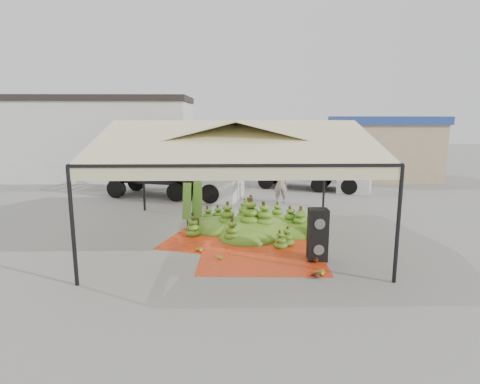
{
  "coord_description": "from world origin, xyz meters",
  "views": [
    {
      "loc": [
        -0.13,
        -13.49,
        4.18
      ],
      "look_at": [
        0.2,
        1.5,
        1.3
      ],
      "focal_mm": 30.0,
      "sensor_mm": 36.0,
      "label": 1
    }
  ],
  "objects_px": {
    "truck_left": "(179,169)",
    "truck_right": "(318,166)",
    "banana_heap": "(258,216)",
    "vendor": "(281,184)",
    "speaker_stack": "(318,235)"
  },
  "relations": [
    {
      "from": "truck_left",
      "to": "truck_right",
      "type": "xyz_separation_m",
      "value": [
        7.63,
        2.03,
        -0.12
      ]
    },
    {
      "from": "vendor",
      "to": "truck_right",
      "type": "height_order",
      "value": "truck_right"
    },
    {
      "from": "speaker_stack",
      "to": "banana_heap",
      "type": "bearing_deg",
      "value": 118.38
    },
    {
      "from": "vendor",
      "to": "truck_left",
      "type": "relative_size",
      "value": 0.25
    },
    {
      "from": "truck_right",
      "to": "truck_left",
      "type": "bearing_deg",
      "value": -143.47
    },
    {
      "from": "banana_heap",
      "to": "truck_right",
      "type": "bearing_deg",
      "value": 64.71
    },
    {
      "from": "truck_left",
      "to": "banana_heap",
      "type": "bearing_deg",
      "value": -44.28
    },
    {
      "from": "truck_left",
      "to": "truck_right",
      "type": "relative_size",
      "value": 1.09
    },
    {
      "from": "vendor",
      "to": "truck_right",
      "type": "xyz_separation_m",
      "value": [
        2.55,
        3.61,
        0.42
      ]
    },
    {
      "from": "banana_heap",
      "to": "vendor",
      "type": "bearing_deg",
      "value": 73.54
    },
    {
      "from": "vendor",
      "to": "truck_left",
      "type": "bearing_deg",
      "value": -16.0
    },
    {
      "from": "banana_heap",
      "to": "truck_right",
      "type": "distance_m",
      "value": 9.31
    },
    {
      "from": "speaker_stack",
      "to": "truck_right",
      "type": "xyz_separation_m",
      "value": [
        2.41,
        11.4,
        0.58
      ]
    },
    {
      "from": "speaker_stack",
      "to": "truck_left",
      "type": "distance_m",
      "value": 10.75
    },
    {
      "from": "truck_left",
      "to": "truck_right",
      "type": "distance_m",
      "value": 7.89
    }
  ]
}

